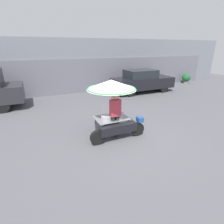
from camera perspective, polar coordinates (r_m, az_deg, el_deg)
ground_plane at (r=6.72m, az=3.37°, el=-7.77°), size 36.00×36.00×0.00m
shopfront_building at (r=13.80m, az=-13.01°, el=14.57°), size 28.00×2.06×3.74m
vendor_motorcycle_cart at (r=6.31m, az=0.13°, el=6.09°), size 2.11×1.79×2.09m
vendor_person at (r=6.33m, az=1.06°, el=-0.31°), size 0.38×0.22×1.65m
parked_car at (r=13.11m, az=9.85°, el=9.95°), size 4.53×1.68×1.64m
potted_plant at (r=17.65m, az=23.08°, el=10.20°), size 0.73×0.73×0.89m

